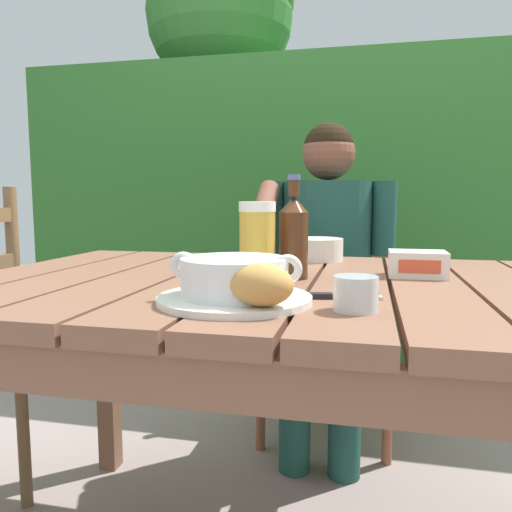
# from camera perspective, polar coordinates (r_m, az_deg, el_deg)

# --- Properties ---
(dining_table) EXTENTS (1.43, 0.93, 0.76)m
(dining_table) POSITION_cam_1_polar(r_m,az_deg,el_deg) (1.13, 2.60, -7.10)
(dining_table) COLOR brown
(dining_table) RESTS_ON ground_plane
(hedge_backdrop) EXTENTS (3.30, 0.88, 2.55)m
(hedge_backdrop) POSITION_cam_1_polar(r_m,az_deg,el_deg) (2.82, 5.32, 10.73)
(hedge_backdrop) COLOR #2D692A
(hedge_backdrop) RESTS_ON ground_plane
(chair_near_diner) EXTENTS (0.50, 0.41, 0.91)m
(chair_near_diner) POSITION_cam_1_polar(r_m,az_deg,el_deg) (2.04, 8.36, -7.17)
(chair_near_diner) COLOR brown
(chair_near_diner) RESTS_ON ground_plane
(person_eating) EXTENTS (0.48, 0.47, 1.21)m
(person_eating) POSITION_cam_1_polar(r_m,az_deg,el_deg) (1.80, 7.93, -0.72)
(person_eating) COLOR #1C483F
(person_eating) RESTS_ON ground_plane
(serving_plate) EXTENTS (0.27, 0.27, 0.01)m
(serving_plate) POSITION_cam_1_polar(r_m,az_deg,el_deg) (0.86, -2.47, -4.95)
(serving_plate) COLOR white
(serving_plate) RESTS_ON dining_table
(soup_bowl) EXTENTS (0.24, 0.19, 0.07)m
(soup_bowl) POSITION_cam_1_polar(r_m,az_deg,el_deg) (0.86, -2.49, -2.28)
(soup_bowl) COLOR white
(soup_bowl) RESTS_ON serving_plate
(bread_roll) EXTENTS (0.12, 0.09, 0.07)m
(bread_roll) POSITION_cam_1_polar(r_m,az_deg,el_deg) (0.77, 0.53, -3.30)
(bread_roll) COLOR #C48D46
(bread_roll) RESTS_ON serving_plate
(beer_glass) EXTENTS (0.08, 0.08, 0.17)m
(beer_glass) POSITION_cam_1_polar(r_m,az_deg,el_deg) (1.07, 0.15, 1.66)
(beer_glass) COLOR gold
(beer_glass) RESTS_ON dining_table
(beer_bottle) EXTENTS (0.07, 0.07, 0.23)m
(beer_bottle) POSITION_cam_1_polar(r_m,az_deg,el_deg) (1.11, 4.33, 2.33)
(beer_bottle) COLOR #4B2915
(beer_bottle) RESTS_ON dining_table
(water_glass_small) EXTENTS (0.07, 0.07, 0.06)m
(water_glass_small) POSITION_cam_1_polar(r_m,az_deg,el_deg) (0.81, 11.38, -4.24)
(water_glass_small) COLOR silver
(water_glass_small) RESTS_ON dining_table
(butter_tub) EXTENTS (0.13, 0.10, 0.06)m
(butter_tub) POSITION_cam_1_polar(r_m,az_deg,el_deg) (1.20, 18.05, -0.87)
(butter_tub) COLOR white
(butter_tub) RESTS_ON dining_table
(table_knife) EXTENTS (0.15, 0.04, 0.01)m
(table_knife) POSITION_cam_1_polar(r_m,az_deg,el_deg) (0.90, 8.58, -4.61)
(table_knife) COLOR silver
(table_knife) RESTS_ON dining_table
(diner_bowl) EXTENTS (0.15, 0.15, 0.06)m
(diner_bowl) POSITION_cam_1_polar(r_m,az_deg,el_deg) (1.45, 6.94, 0.77)
(diner_bowl) COLOR white
(diner_bowl) RESTS_ON dining_table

